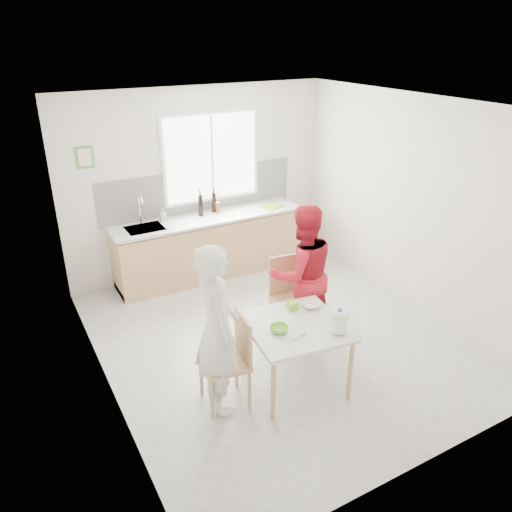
{
  "coord_description": "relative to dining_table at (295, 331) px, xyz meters",
  "views": [
    {
      "loc": [
        -2.69,
        -4.31,
        3.39
      ],
      "look_at": [
        -0.19,
        0.2,
        1.03
      ],
      "focal_mm": 35.0,
      "sensor_mm": 36.0,
      "label": 1
    }
  ],
  "objects": [
    {
      "name": "bowl_green",
      "position": [
        -0.2,
        -0.02,
        0.1
      ],
      "size": [
        0.2,
        0.2,
        0.06
      ],
      "primitive_type": "imported",
      "rotation": [
        0.0,
        0.0,
        -0.13
      ],
      "color": "#7ACC2F",
      "rests_on": "dining_table"
    },
    {
      "name": "dining_table",
      "position": [
        0.0,
        0.0,
        0.0
      ],
      "size": [
        1.05,
        1.05,
        0.72
      ],
      "rotation": [
        0.0,
        0.0,
        -0.13
      ],
      "color": "silver",
      "rests_on": "ground"
    },
    {
      "name": "backsplash",
      "position": [
        0.31,
        3.06,
        0.58
      ],
      "size": [
        3.0,
        0.02,
        0.65
      ],
      "primitive_type": "cube",
      "color": "white",
      "rests_on": "room_shell"
    },
    {
      "name": "bowl_white",
      "position": [
        0.33,
        0.21,
        0.1
      ],
      "size": [
        0.21,
        0.21,
        0.05
      ],
      "primitive_type": "imported",
      "rotation": [
        0.0,
        0.0,
        -0.13
      ],
      "color": "white",
      "rests_on": "dining_table"
    },
    {
      "name": "milk_jug",
      "position": [
        0.29,
        -0.32,
        0.21
      ],
      "size": [
        0.19,
        0.14,
        0.25
      ],
      "rotation": [
        0.0,
        0.0,
        -0.13
      ],
      "color": "white",
      "rests_on": "dining_table"
    },
    {
      "name": "picture_frame",
      "position": [
        -1.24,
        3.05,
        1.25
      ],
      "size": [
        0.22,
        0.03,
        0.28
      ],
      "color": "#4A893E",
      "rests_on": "room_shell"
    },
    {
      "name": "jar_amber",
      "position": [
        0.49,
        2.85,
        0.35
      ],
      "size": [
        0.06,
        0.06,
        0.16
      ],
      "primitive_type": "cylinder",
      "color": "brown",
      "rests_on": "kitchen_counter"
    },
    {
      "name": "person_red",
      "position": [
        0.55,
        0.71,
        0.19
      ],
      "size": [
        0.88,
        0.73,
        1.66
      ],
      "primitive_type": "imported",
      "rotation": [
        0.0,
        0.0,
        3.01
      ],
      "color": "red",
      "rests_on": "ground"
    },
    {
      "name": "person_white",
      "position": [
        -0.8,
        0.1,
        0.21
      ],
      "size": [
        0.49,
        0.67,
        1.71
      ],
      "primitive_type": "imported",
      "rotation": [
        0.0,
        0.0,
        1.44
      ],
      "color": "white",
      "rests_on": "ground"
    },
    {
      "name": "kitchen_counter",
      "position": [
        0.31,
        2.77,
        -0.23
      ],
      "size": [
        2.84,
        0.64,
        1.37
      ],
      "color": "tan",
      "rests_on": "ground"
    },
    {
      "name": "ground",
      "position": [
        0.31,
        0.82,
        -0.65
      ],
      "size": [
        4.5,
        4.5,
        0.0
      ],
      "primitive_type": "plane",
      "color": "#B7B7B2",
      "rests_on": "ground"
    },
    {
      "name": "window",
      "position": [
        0.51,
        3.05,
        1.05
      ],
      "size": [
        1.5,
        0.06,
        1.3
      ],
      "color": "white",
      "rests_on": "room_shell"
    },
    {
      "name": "chair_far",
      "position": [
        0.45,
        0.78,
        -0.09
      ],
      "size": [
        0.52,
        0.52,
        1.02
      ],
      "rotation": [
        0.0,
        0.0,
        -0.13
      ],
      "color": "tan",
      "rests_on": "ground"
    },
    {
      "name": "wine_bottle_a",
      "position": [
        0.22,
        2.85,
        0.43
      ],
      "size": [
        0.07,
        0.07,
        0.32
      ],
      "primitive_type": "cylinder",
      "color": "black",
      "rests_on": "kitchen_counter"
    },
    {
      "name": "soap_bottle",
      "position": [
        -0.32,
        2.91,
        0.36
      ],
      "size": [
        0.09,
        0.09,
        0.18
      ],
      "primitive_type": "imported",
      "rotation": [
        0.0,
        0.0,
        -0.11
      ],
      "color": "#999999",
      "rests_on": "kitchen_counter"
    },
    {
      "name": "green_box",
      "position": [
        0.13,
        0.26,
        0.12
      ],
      "size": [
        0.11,
        0.11,
        0.09
      ],
      "primitive_type": "cube",
      "rotation": [
        0.0,
        0.0,
        -0.13
      ],
      "color": "#72C42D",
      "rests_on": "dining_table"
    },
    {
      "name": "cutting_board",
      "position": [
        1.32,
        2.7,
        0.28
      ],
      "size": [
        0.41,
        0.34,
        0.01
      ],
      "primitive_type": "cube",
      "rotation": [
        0.0,
        0.0,
        0.3
      ],
      "color": "#76BA2A",
      "rests_on": "kitchen_counter"
    },
    {
      "name": "room_shell",
      "position": [
        0.31,
        0.82,
        1.0
      ],
      "size": [
        4.5,
        4.5,
        4.5
      ],
      "color": "silver",
      "rests_on": "ground"
    },
    {
      "name": "spoon",
      "position": [
        -0.11,
        -0.21,
        0.08
      ],
      "size": [
        0.16,
        0.05,
        0.01
      ],
      "primitive_type": "cylinder",
      "rotation": [
        0.0,
        1.57,
        0.22
      ],
      "color": "#A5A5AA",
      "rests_on": "dining_table"
    },
    {
      "name": "wine_bottle_b",
      "position": [
        0.46,
        2.92,
        0.42
      ],
      "size": [
        0.07,
        0.07,
        0.3
      ],
      "primitive_type": "cylinder",
      "color": "black",
      "rests_on": "kitchen_counter"
    },
    {
      "name": "chair_left",
      "position": [
        -0.67,
        0.09,
        -0.12
      ],
      "size": [
        0.49,
        0.49,
        0.95
      ],
      "rotation": [
        0.0,
        0.0,
        -1.7
      ],
      "color": "tan",
      "rests_on": "ground"
    }
  ]
}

